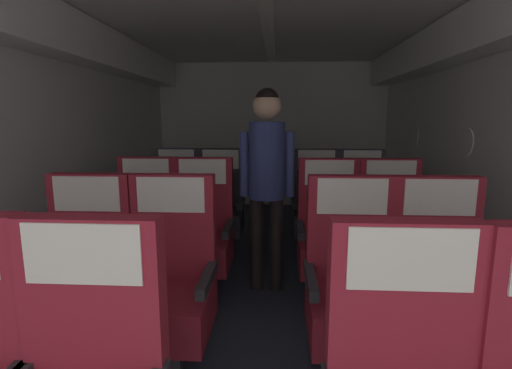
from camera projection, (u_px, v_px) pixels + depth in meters
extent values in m
cube|color=#2D3342|center=(264.00, 295.00, 3.03)|extent=(3.85, 6.84, 0.02)
cube|color=silver|center=(32.00, 151.00, 2.94)|extent=(0.08, 6.44, 2.29)
cube|color=silver|center=(272.00, 135.00, 6.02)|extent=(3.73, 0.06, 2.29)
cube|color=white|center=(43.00, 26.00, 2.76)|extent=(0.29, 6.18, 0.36)
cube|color=white|center=(503.00, 19.00, 2.58)|extent=(0.29, 6.18, 0.36)
cylinder|color=white|center=(466.00, 142.00, 3.35)|extent=(0.01, 0.26, 0.26)
cylinder|color=white|center=(414.00, 136.00, 4.62)|extent=(0.01, 0.26, 0.26)
cube|color=maroon|center=(94.00, 306.00, 1.26)|extent=(0.48, 0.09, 0.62)
cube|color=silver|center=(82.00, 254.00, 1.18)|extent=(0.38, 0.01, 0.20)
cube|color=maroon|center=(402.00, 313.00, 1.22)|extent=(0.48, 0.09, 0.62)
cube|color=silver|center=(411.00, 260.00, 1.13)|extent=(0.38, 0.01, 0.20)
cube|color=#38383D|center=(84.00, 348.00, 2.12)|extent=(0.17, 0.18, 0.23)
cube|color=maroon|center=(81.00, 310.00, 2.08)|extent=(0.48, 0.49, 0.23)
cube|color=maroon|center=(93.00, 226.00, 2.21)|extent=(0.48, 0.09, 0.62)
cube|color=#28282D|center=(119.00, 276.00, 2.03)|extent=(0.05, 0.41, 0.06)
cube|color=#28282D|center=(38.00, 274.00, 2.06)|extent=(0.05, 0.41, 0.06)
cube|color=silver|center=(86.00, 194.00, 2.13)|extent=(0.38, 0.01, 0.20)
cube|color=#38383D|center=(169.00, 351.00, 2.10)|extent=(0.17, 0.18, 0.23)
cube|color=maroon|center=(167.00, 312.00, 2.06)|extent=(0.48, 0.49, 0.23)
cube|color=maroon|center=(174.00, 227.00, 2.18)|extent=(0.48, 0.09, 0.62)
cube|color=#28282D|center=(208.00, 278.00, 2.01)|extent=(0.05, 0.41, 0.06)
cube|color=#28282D|center=(124.00, 276.00, 2.03)|extent=(0.05, 0.41, 0.06)
cube|color=silver|center=(171.00, 195.00, 2.10)|extent=(0.38, 0.01, 0.20)
cube|color=#38383D|center=(439.00, 359.00, 2.03)|extent=(0.17, 0.18, 0.23)
cube|color=maroon|center=(443.00, 319.00, 1.99)|extent=(0.48, 0.49, 0.23)
cube|color=maroon|center=(434.00, 230.00, 2.11)|extent=(0.48, 0.09, 0.62)
cube|color=#28282D|center=(491.00, 284.00, 1.94)|extent=(0.05, 0.41, 0.06)
cube|color=#28282D|center=(401.00, 281.00, 1.97)|extent=(0.05, 0.41, 0.06)
cube|color=silver|center=(440.00, 197.00, 2.03)|extent=(0.38, 0.01, 0.20)
cube|color=#38383D|center=(351.00, 356.00, 2.05)|extent=(0.17, 0.18, 0.23)
cube|color=maroon|center=(353.00, 316.00, 2.01)|extent=(0.48, 0.49, 0.23)
cube|color=maroon|center=(349.00, 229.00, 2.14)|extent=(0.48, 0.09, 0.62)
cube|color=#28282D|center=(399.00, 281.00, 1.96)|extent=(0.05, 0.41, 0.06)
cube|color=#28282D|center=(311.00, 279.00, 1.99)|extent=(0.05, 0.41, 0.06)
cube|color=silver|center=(352.00, 196.00, 2.06)|extent=(0.38, 0.01, 0.20)
cube|color=#38383D|center=(145.00, 278.00, 3.06)|extent=(0.17, 0.18, 0.23)
cube|color=maroon|center=(143.00, 250.00, 3.02)|extent=(0.48, 0.49, 0.23)
cube|color=maroon|center=(149.00, 194.00, 3.15)|extent=(0.48, 0.09, 0.62)
cube|color=#28282D|center=(170.00, 226.00, 2.97)|extent=(0.05, 0.41, 0.06)
cube|color=#28282D|center=(114.00, 225.00, 3.00)|extent=(0.05, 0.41, 0.06)
cube|color=silver|center=(146.00, 171.00, 3.07)|extent=(0.38, 0.01, 0.20)
cube|color=#38383D|center=(201.00, 280.00, 3.02)|extent=(0.17, 0.18, 0.23)
cube|color=maroon|center=(200.00, 252.00, 2.98)|extent=(0.48, 0.49, 0.23)
cube|color=maroon|center=(204.00, 195.00, 3.11)|extent=(0.48, 0.09, 0.62)
cube|color=#28282D|center=(229.00, 228.00, 2.94)|extent=(0.05, 0.41, 0.06)
cube|color=#28282D|center=(171.00, 227.00, 2.96)|extent=(0.05, 0.41, 0.06)
cube|color=silver|center=(202.00, 172.00, 3.03)|extent=(0.38, 0.01, 0.20)
cube|color=#38383D|center=(390.00, 284.00, 2.94)|extent=(0.17, 0.18, 0.23)
cube|color=maroon|center=(392.00, 256.00, 2.90)|extent=(0.48, 0.49, 0.23)
cube|color=maroon|center=(388.00, 197.00, 3.03)|extent=(0.48, 0.09, 0.62)
cube|color=#28282D|center=(424.00, 231.00, 2.85)|extent=(0.05, 0.41, 0.06)
cube|color=#28282D|center=(363.00, 230.00, 2.88)|extent=(0.05, 0.41, 0.06)
cube|color=silver|center=(391.00, 173.00, 2.94)|extent=(0.38, 0.01, 0.20)
cube|color=#38383D|center=(328.00, 283.00, 2.96)|extent=(0.17, 0.18, 0.23)
cube|color=maroon|center=(329.00, 255.00, 2.92)|extent=(0.48, 0.49, 0.23)
cube|color=maroon|center=(328.00, 196.00, 3.05)|extent=(0.48, 0.09, 0.62)
cube|color=#28282D|center=(360.00, 230.00, 2.87)|extent=(0.05, 0.41, 0.06)
cube|color=#28282D|center=(300.00, 229.00, 2.90)|extent=(0.05, 0.41, 0.06)
cube|color=silver|center=(329.00, 173.00, 2.96)|extent=(0.38, 0.01, 0.20)
cube|color=#38383D|center=(175.00, 241.00, 3.99)|extent=(0.17, 0.18, 0.23)
cube|color=#33333D|center=(175.00, 220.00, 3.95)|extent=(0.48, 0.49, 0.23)
cube|color=#33333D|center=(178.00, 177.00, 4.08)|extent=(0.48, 0.09, 0.62)
cube|color=#28282D|center=(196.00, 201.00, 3.90)|extent=(0.05, 0.41, 0.06)
cube|color=#28282D|center=(152.00, 200.00, 3.93)|extent=(0.05, 0.41, 0.06)
cube|color=silver|center=(176.00, 159.00, 4.00)|extent=(0.38, 0.01, 0.20)
cube|color=#38383D|center=(220.00, 242.00, 3.94)|extent=(0.17, 0.18, 0.23)
cube|color=#33333D|center=(219.00, 221.00, 3.90)|extent=(0.48, 0.49, 0.23)
cube|color=#33333D|center=(221.00, 177.00, 4.03)|extent=(0.48, 0.09, 0.62)
cube|color=#28282D|center=(241.00, 202.00, 3.86)|extent=(0.05, 0.41, 0.06)
cube|color=#28282D|center=(197.00, 201.00, 3.88)|extent=(0.05, 0.41, 0.06)
cube|color=silver|center=(221.00, 159.00, 3.95)|extent=(0.38, 0.01, 0.20)
cube|color=#38383D|center=(361.00, 244.00, 3.88)|extent=(0.17, 0.18, 0.23)
cube|color=#33333D|center=(363.00, 222.00, 3.84)|extent=(0.48, 0.49, 0.23)
cube|color=#33333D|center=(360.00, 178.00, 3.97)|extent=(0.48, 0.09, 0.62)
cube|color=#28282D|center=(387.00, 203.00, 3.79)|extent=(0.05, 0.41, 0.06)
cube|color=#28282D|center=(341.00, 202.00, 3.82)|extent=(0.05, 0.41, 0.06)
cube|color=silver|center=(362.00, 160.00, 3.89)|extent=(0.38, 0.01, 0.20)
cube|color=#38383D|center=(316.00, 244.00, 3.90)|extent=(0.17, 0.18, 0.23)
cube|color=#33333D|center=(316.00, 222.00, 3.86)|extent=(0.48, 0.49, 0.23)
cube|color=#33333D|center=(315.00, 178.00, 3.99)|extent=(0.48, 0.09, 0.62)
cube|color=#28282D|center=(339.00, 203.00, 3.81)|extent=(0.05, 0.41, 0.06)
cube|color=#28282D|center=(294.00, 202.00, 3.84)|extent=(0.05, 0.41, 0.06)
cube|color=silver|center=(316.00, 160.00, 3.90)|extent=(0.38, 0.01, 0.20)
cylinder|color=black|center=(257.00, 244.00, 3.08)|extent=(0.11, 0.11, 0.77)
cylinder|color=black|center=(276.00, 244.00, 3.07)|extent=(0.11, 0.11, 0.77)
cylinder|color=navy|center=(267.00, 160.00, 2.95)|extent=(0.28, 0.28, 0.60)
cylinder|color=navy|center=(244.00, 164.00, 2.97)|extent=(0.07, 0.07, 0.51)
cylinder|color=navy|center=(290.00, 164.00, 2.95)|extent=(0.07, 0.07, 0.51)
sphere|color=tan|center=(267.00, 106.00, 2.88)|extent=(0.22, 0.22, 0.22)
sphere|color=black|center=(267.00, 100.00, 2.87)|extent=(0.19, 0.19, 0.19)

